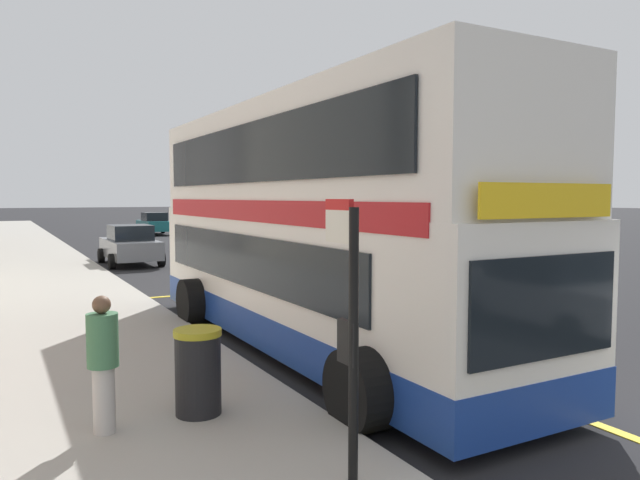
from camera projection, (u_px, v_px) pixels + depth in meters
ground_plane at (144, 245)px, 33.93m from camera, size 260.00×260.00×0.00m
pavement_near at (6, 249)px, 30.55m from camera, size 6.00×76.00×0.14m
double_decker_bus at (311, 235)px, 10.75m from camera, size 3.16×10.54×4.40m
bus_bay_markings at (310, 349)px, 10.72m from camera, size 2.91×14.01×0.01m
bus_stop_sign at (349, 317)px, 5.33m from camera, size 0.09×0.51×2.60m
parked_car_teal_behind at (154, 224)px, 43.32m from camera, size 2.09×4.20×1.62m
parked_car_grey_distant at (210, 233)px, 31.84m from camera, size 2.09×4.20×1.62m
parked_car_grey_far at (130, 245)px, 24.08m from camera, size 2.09×4.20×1.62m
pedestrian_waiting_near_sign at (103, 359)px, 6.53m from camera, size 0.34×0.34×1.54m
litter_bin at (198, 371)px, 7.12m from camera, size 0.57×0.57×1.04m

